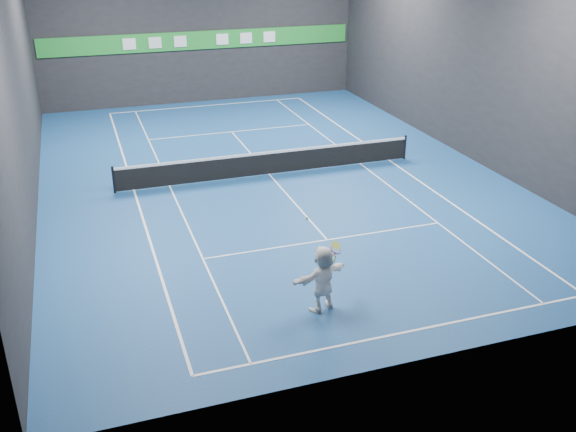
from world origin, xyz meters
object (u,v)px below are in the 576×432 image
object	(u,v)px
tennis_net	(269,162)
tennis_racket	(336,250)
tennis_ball	(307,218)
player	(323,278)

from	to	relation	value
tennis_net	tennis_racket	size ratio (longest dim) A/B	20.53
tennis_ball	tennis_racket	world-z (taller)	tennis_ball
tennis_net	tennis_racket	world-z (taller)	tennis_racket
tennis_net	player	bearing A→B (deg)	-99.29
tennis_ball	tennis_net	xyz separation A→B (m)	(2.04, 9.95, -2.06)
tennis_net	tennis_ball	bearing A→B (deg)	-101.58
player	tennis_ball	size ratio (longest dim) A/B	27.75
tennis_ball	tennis_racket	xyz separation A→B (m)	(0.73, -0.19, -0.93)
player	tennis_racket	size ratio (longest dim) A/B	3.03
player	tennis_net	size ratio (longest dim) A/B	0.15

